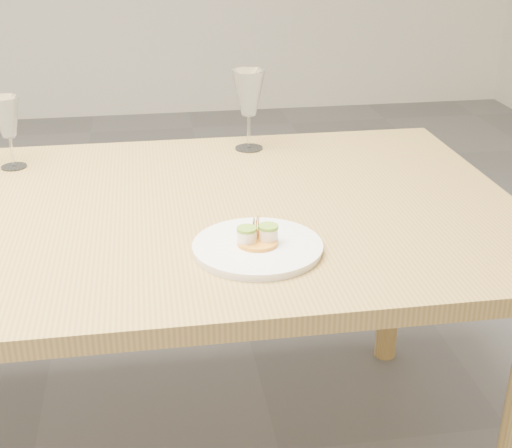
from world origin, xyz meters
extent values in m
cylinder|color=#AC8A4B|center=(1.10, 0.40, 0.35)|extent=(0.07, 0.07, 0.71)
cylinder|color=white|center=(0.56, -0.25, 0.76)|extent=(0.25, 0.25, 0.01)
cylinder|color=white|center=(0.56, -0.25, 0.76)|extent=(0.26, 0.26, 0.01)
cylinder|color=gold|center=(0.56, -0.25, 0.77)|extent=(0.08, 0.08, 0.01)
cylinder|color=#F8E7CA|center=(0.54, -0.25, 0.79)|extent=(0.04, 0.04, 0.02)
cylinder|color=#F8E7CA|center=(0.59, -0.25, 0.79)|extent=(0.04, 0.04, 0.02)
cylinder|color=#7CA62E|center=(0.54, -0.25, 0.80)|extent=(0.04, 0.04, 0.01)
cylinder|color=#7CA62E|center=(0.59, -0.25, 0.80)|extent=(0.04, 0.04, 0.01)
cylinder|color=tan|center=(0.61, -0.29, 0.76)|extent=(0.04, 0.04, 0.00)
cylinder|color=white|center=(0.02, 0.33, 0.75)|extent=(0.07, 0.07, 0.00)
cylinder|color=white|center=(0.02, 0.33, 0.79)|extent=(0.01, 0.01, 0.08)
cone|color=white|center=(0.02, 0.33, 0.88)|extent=(0.07, 0.07, 0.10)
cylinder|color=white|center=(0.64, 0.38, 0.75)|extent=(0.08, 0.08, 0.00)
cylinder|color=white|center=(0.64, 0.38, 0.80)|extent=(0.01, 0.01, 0.09)
cone|color=white|center=(0.64, 0.38, 0.91)|extent=(0.09, 0.09, 0.12)
camera|label=1|loc=(0.36, -1.49, 1.38)|focal=50.00mm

